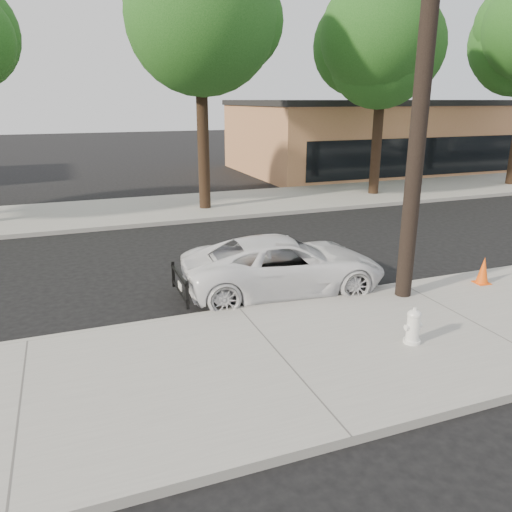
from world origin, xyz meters
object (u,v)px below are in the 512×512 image
at_px(utility_pole, 424,75).
at_px(police_cruiser, 284,265).
at_px(fire_hydrant, 413,327).
at_px(traffic_cone, 483,271).

height_order(utility_pole, police_cruiser, utility_pole).
bearing_deg(fire_hydrant, police_cruiser, 107.63).
relative_size(utility_pole, fire_hydrant, 14.47).
xyz_separation_m(utility_pole, fire_hydrant, (-1.25, -1.94, -4.25)).
distance_m(police_cruiser, traffic_cone, 4.63).
bearing_deg(utility_pole, police_cruiser, 146.10).
relative_size(fire_hydrant, traffic_cone, 0.98).
xyz_separation_m(fire_hydrant, traffic_cone, (3.42, 1.88, 0.00)).
bearing_deg(traffic_cone, police_cruiser, 160.55).
bearing_deg(fire_hydrant, utility_pole, 59.31).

